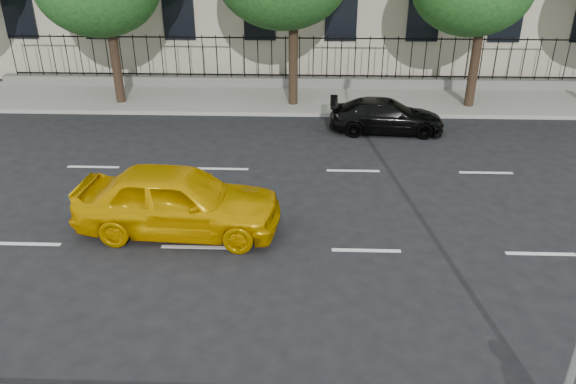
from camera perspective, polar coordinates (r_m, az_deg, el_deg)
ground at (r=11.21m, az=9.11°, el=-12.78°), size 120.00×120.00×0.00m
far_sidewalk at (r=23.69m, az=5.48°, el=9.31°), size 60.00×4.00×0.15m
lane_markings at (r=15.16m, az=7.20°, el=-1.34°), size 49.60×4.62×0.01m
iron_fence at (r=25.17m, az=5.34°, el=11.70°), size 30.00×0.50×2.20m
yellow_taxi at (r=13.75m, az=-11.08°, el=-0.81°), size 5.04×2.27×1.68m
black_sedan at (r=20.36m, az=9.97°, el=7.63°), size 4.08×1.78×1.17m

